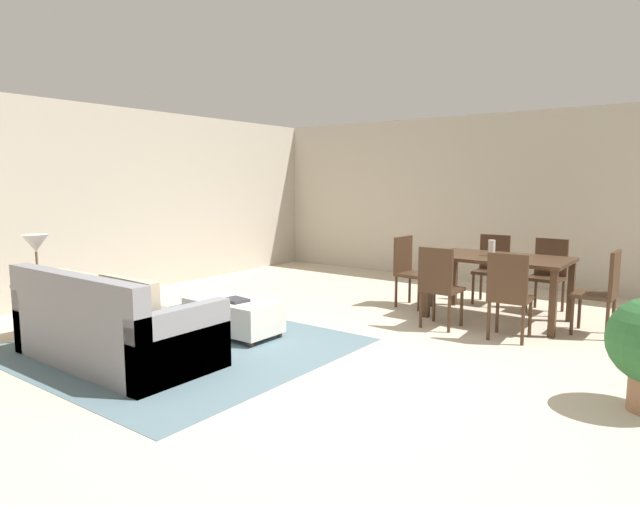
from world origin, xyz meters
The scene contains 17 objects.
ground_plane centered at (0.00, 0.00, 0.00)m, with size 10.80×10.80×0.00m, color beige.
wall_back centered at (0.00, 5.00, 1.35)m, with size 9.00×0.12×2.70m, color #BCB2A0.
wall_left centered at (-4.50, 0.50, 1.35)m, with size 0.12×11.00×2.70m, color #BCB2A0.
area_rug centered at (-1.67, -0.25, 0.00)m, with size 3.00×2.80×0.01m, color slate.
couch centered at (-1.80, -0.91, 0.30)m, with size 1.97×0.97×0.86m.
ottoman_table centered at (-1.54, 0.35, 0.22)m, with size 1.04×0.53×0.39m.
side_table centered at (-3.09, -0.94, 0.45)m, with size 0.40×0.40×0.57m.
table_lamp centered at (-3.09, -0.94, 0.98)m, with size 0.26×0.26×0.53m.
dining_table centered at (0.51, 2.71, 0.67)m, with size 1.57×0.94×0.76m.
dining_chair_near_left centered at (0.12, 1.91, 0.52)m, with size 0.40×0.40×0.92m.
dining_chair_near_right centered at (0.89, 1.90, 0.52)m, with size 0.43×0.43×0.92m.
dining_chair_far_left centered at (0.14, 3.57, 0.52)m, with size 0.42×0.42×0.92m.
dining_chair_far_right centered at (0.87, 3.51, 0.52)m, with size 0.42×0.42×0.92m.
dining_chair_head_east centered at (1.64, 2.68, 0.52)m, with size 0.41×0.41×0.92m.
dining_chair_head_west centered at (-0.67, 2.71, 0.52)m, with size 0.43×0.43×0.92m.
vase_centerpiece centered at (0.41, 2.72, 0.85)m, with size 0.08×0.08×0.19m, color silver.
book_on_ottoman centered at (-1.45, 0.30, 0.40)m, with size 0.26×0.20×0.03m, color #333338.
Camera 1 is at (2.61, -3.64, 1.64)m, focal length 30.43 mm.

